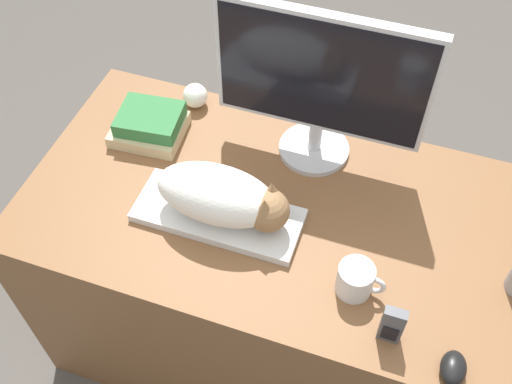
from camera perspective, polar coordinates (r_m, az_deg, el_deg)
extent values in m
cube|color=brown|center=(1.89, 2.46, -8.74)|extent=(1.40, 0.72, 0.77)
cube|color=silver|center=(1.54, -3.62, -2.21)|extent=(0.43, 0.17, 0.02)
ellipsoid|color=white|center=(1.48, -3.78, -0.24)|extent=(0.31, 0.16, 0.15)
sphere|color=olive|center=(1.45, 1.13, -1.76)|extent=(0.11, 0.11, 0.11)
cone|color=olive|center=(1.40, 0.81, -1.33)|extent=(0.04, 0.04, 0.04)
cone|color=olive|center=(1.43, 1.51, 0.31)|extent=(0.04, 0.04, 0.04)
cylinder|color=#B7B7BC|center=(1.70, 5.53, 4.13)|extent=(0.20, 0.20, 0.02)
cylinder|color=#B7B7BC|center=(1.66, 5.69, 5.50)|extent=(0.04, 0.04, 0.10)
cube|color=#B7B7BC|center=(1.52, 6.32, 11.10)|extent=(0.55, 0.03, 0.35)
cube|color=black|center=(1.51, 6.23, 10.90)|extent=(0.53, 0.01, 0.32)
ellipsoid|color=black|center=(1.39, 18.28, -15.63)|extent=(0.06, 0.08, 0.04)
cylinder|color=silver|center=(1.42, 9.41, -8.22)|extent=(0.09, 0.09, 0.09)
torus|color=silver|center=(1.42, 11.10, -8.66)|extent=(0.06, 0.01, 0.06)
sphere|color=silver|center=(1.82, -5.81, 9.13)|extent=(0.07, 0.07, 0.07)
cube|color=#4C4C51|center=(1.36, 12.83, -12.24)|extent=(0.05, 0.02, 0.12)
cube|color=black|center=(1.37, 12.60, -13.03)|extent=(0.04, 0.00, 0.05)
cube|color=#C6B284|center=(1.76, -10.13, 5.87)|extent=(0.21, 0.18, 0.04)
cube|color=#2D6B38|center=(1.73, -10.07, 6.88)|extent=(0.19, 0.16, 0.04)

